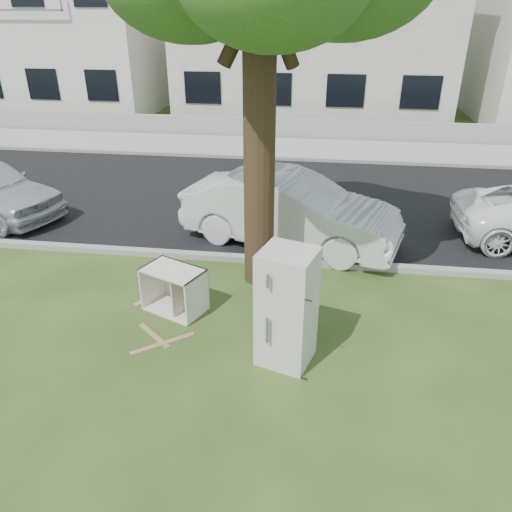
# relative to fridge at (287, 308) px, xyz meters

# --- Properties ---
(ground) EXTENTS (120.00, 120.00, 0.00)m
(ground) POSITION_rel_fridge_xyz_m (-0.28, 0.47, -0.88)
(ground) COLOR #2B4217
(road) EXTENTS (120.00, 7.00, 0.01)m
(road) POSITION_rel_fridge_xyz_m (-0.28, 6.47, -0.88)
(road) COLOR black
(road) RESTS_ON ground
(kerb_near) EXTENTS (120.00, 0.18, 0.12)m
(kerb_near) POSITION_rel_fridge_xyz_m (-0.28, 2.92, -0.88)
(kerb_near) COLOR gray
(kerb_near) RESTS_ON ground
(kerb_far) EXTENTS (120.00, 0.18, 0.12)m
(kerb_far) POSITION_rel_fridge_xyz_m (-0.28, 10.02, -0.88)
(kerb_far) COLOR gray
(kerb_far) RESTS_ON ground
(sidewalk) EXTENTS (120.00, 2.80, 0.01)m
(sidewalk) POSITION_rel_fridge_xyz_m (-0.28, 11.47, -0.88)
(sidewalk) COLOR gray
(sidewalk) RESTS_ON ground
(low_wall) EXTENTS (120.00, 0.15, 0.70)m
(low_wall) POSITION_rel_fridge_xyz_m (-0.28, 13.07, -0.53)
(low_wall) COLOR gray
(low_wall) RESTS_ON ground
(townhouse_left) EXTENTS (10.20, 8.16, 7.04)m
(townhouse_left) POSITION_rel_fridge_xyz_m (-12.28, 17.97, 2.64)
(townhouse_left) COLOR silver
(townhouse_left) RESTS_ON ground
(townhouse_center) EXTENTS (11.22, 8.16, 7.44)m
(townhouse_center) POSITION_rel_fridge_xyz_m (-0.28, 17.97, 2.84)
(townhouse_center) COLOR silver
(townhouse_center) RESTS_ON ground
(fridge) EXTENTS (0.89, 0.86, 1.76)m
(fridge) POSITION_rel_fridge_xyz_m (0.00, 0.00, 0.00)
(fridge) COLOR beige
(fridge) RESTS_ON ground
(cabinet) EXTENTS (1.15, 0.96, 0.77)m
(cabinet) POSITION_rel_fridge_xyz_m (-1.95, 1.05, -0.50)
(cabinet) COLOR silver
(cabinet) RESTS_ON ground
(plank_a) EXTENTS (0.86, 0.68, 0.02)m
(plank_a) POSITION_rel_fridge_xyz_m (-1.88, 0.08, -0.87)
(plank_a) COLOR #A57750
(plank_a) RESTS_ON ground
(plank_b) EXTENTS (0.67, 0.60, 0.02)m
(plank_b) POSITION_rel_fridge_xyz_m (-2.08, 0.26, -0.87)
(plank_b) COLOR #967A4E
(plank_b) RESTS_ON ground
(plank_c) EXTENTS (0.61, 0.79, 0.02)m
(plank_c) POSITION_rel_fridge_xyz_m (-2.41, 1.42, -0.87)
(plank_c) COLOR #A57A5C
(plank_c) RESTS_ON ground
(car_center) EXTENTS (4.82, 2.81, 1.50)m
(car_center) POSITION_rel_fridge_xyz_m (-0.23, 3.90, -0.13)
(car_center) COLOR silver
(car_center) RESTS_ON ground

